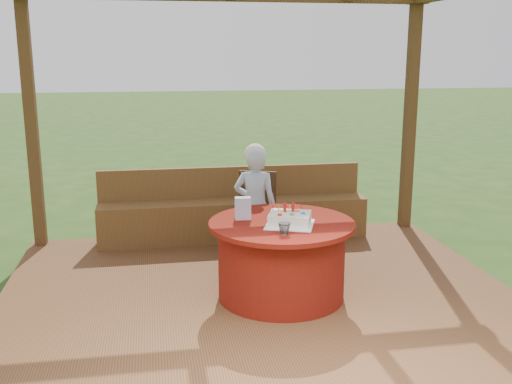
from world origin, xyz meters
TOP-DOWN VIEW (x-y plane):
  - ground at (0.00, 0.00)m, footprint 60.00×60.00m
  - deck at (0.00, 0.00)m, footprint 4.50×4.00m
  - pergola at (0.00, 0.00)m, footprint 4.50×4.00m
  - bench at (0.00, 1.72)m, footprint 3.00×0.42m
  - table at (0.18, -0.00)m, footprint 1.24×1.24m
  - chair at (0.17, 1.24)m, footprint 0.51×0.51m
  - elderly_woman at (0.10, 0.89)m, footprint 0.49×0.40m
  - birthday_cake at (0.22, -0.11)m, footprint 0.49×0.49m
  - gift_bag at (-0.13, 0.14)m, footprint 0.14×0.09m
  - drinking_glass at (0.12, -0.35)m, footprint 0.10×0.10m

SIDE VIEW (x-z plane):
  - ground at x=0.00m, z-range 0.00..0.00m
  - deck at x=0.00m, z-range 0.00..0.12m
  - bench at x=0.00m, z-range -0.02..0.79m
  - table at x=0.18m, z-range 0.13..0.80m
  - chair at x=0.17m, z-range 0.16..1.00m
  - elderly_woman at x=0.10m, z-range 0.13..1.34m
  - drinking_glass at x=0.12m, z-range 0.79..0.88m
  - birthday_cake at x=0.22m, z-range 0.76..0.93m
  - gift_bag at x=-0.13m, z-range 0.79..0.98m
  - pergola at x=0.00m, z-range 1.05..3.77m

